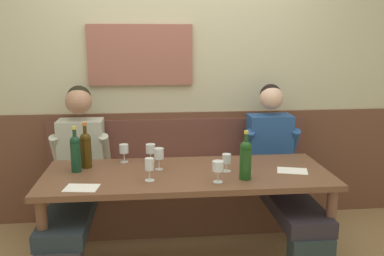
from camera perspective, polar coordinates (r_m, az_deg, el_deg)
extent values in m
cube|color=beige|center=(3.81, -1.96, 8.26)|extent=(6.80, 0.08, 2.80)
cube|color=#975A4C|center=(3.74, -6.94, 9.70)|extent=(0.90, 0.04, 0.52)
cube|color=brown|center=(3.93, -1.81, -5.06)|extent=(6.80, 0.03, 0.99)
cube|color=brown|center=(3.81, -1.54, -10.05)|extent=(2.31, 0.42, 0.44)
cube|color=brown|center=(3.72, -1.56, -6.56)|extent=(2.26, 0.39, 0.05)
cube|color=brown|center=(3.83, -1.80, -2.11)|extent=(2.31, 0.04, 0.45)
cube|color=brown|center=(3.02, -0.65, -6.30)|extent=(2.01, 0.77, 0.04)
cylinder|color=brown|center=(2.94, -19.20, -15.23)|extent=(0.07, 0.07, 0.68)
cylinder|color=brown|center=(3.09, 17.97, -13.68)|extent=(0.07, 0.07, 0.68)
cylinder|color=brown|center=(3.50, -16.83, -10.51)|extent=(0.07, 0.07, 0.68)
cylinder|color=brown|center=(3.63, 13.96, -9.49)|extent=(0.07, 0.07, 0.68)
cube|color=#232E36|center=(3.24, -15.83, -10.55)|extent=(0.31, 1.06, 0.11)
cube|color=#B0B4A4|center=(3.68, -14.59, -2.74)|extent=(0.37, 0.23, 0.50)
sphere|color=#A8785F|center=(3.59, -14.96, 3.49)|extent=(0.22, 0.22, 0.22)
sphere|color=black|center=(3.61, -14.93, 3.97)|extent=(0.20, 0.20, 0.20)
cylinder|color=#B0B4A4|center=(3.67, -17.75, -2.69)|extent=(0.08, 0.20, 0.27)
cylinder|color=#B0B4A4|center=(3.61, -11.63, -2.60)|extent=(0.08, 0.20, 0.27)
cube|color=#2A252E|center=(3.35, 12.83, -9.59)|extent=(0.31, 1.06, 0.11)
cube|color=#244B8A|center=(3.78, 10.32, -2.06)|extent=(0.37, 0.22, 0.51)
sphere|color=#DBB094|center=(3.69, 10.60, 3.99)|extent=(0.20, 0.20, 0.20)
sphere|color=black|center=(3.71, 10.51, 4.42)|extent=(0.18, 0.18, 0.18)
cylinder|color=#244B8A|center=(3.68, 7.54, -2.01)|extent=(0.08, 0.20, 0.27)
cylinder|color=#244B8A|center=(3.79, 13.41, -1.82)|extent=(0.08, 0.20, 0.27)
cylinder|color=#194318|center=(2.86, 7.18, -4.82)|extent=(0.08, 0.08, 0.21)
sphere|color=#194318|center=(2.83, 7.25, -2.54)|extent=(0.08, 0.08, 0.08)
cylinder|color=#194318|center=(2.82, 7.27, -1.56)|extent=(0.03, 0.03, 0.08)
cylinder|color=gold|center=(2.81, 7.30, -0.57)|extent=(0.03, 0.03, 0.02)
cylinder|color=#3E2A0A|center=(3.19, -14.02, -3.38)|extent=(0.08, 0.08, 0.20)
sphere|color=#3E2A0A|center=(3.16, -14.13, -1.36)|extent=(0.08, 0.08, 0.08)
cylinder|color=#3E2A0A|center=(3.15, -14.18, -0.42)|extent=(0.03, 0.03, 0.09)
cylinder|color=orange|center=(3.14, -14.23, 0.52)|extent=(0.03, 0.03, 0.02)
cylinder|color=#123922|center=(3.10, -15.32, -3.80)|extent=(0.07, 0.07, 0.21)
sphere|color=#123922|center=(3.07, -15.44, -1.69)|extent=(0.07, 0.07, 0.07)
cylinder|color=#123922|center=(3.06, -15.49, -0.85)|extent=(0.03, 0.03, 0.07)
cylinder|color=gold|center=(3.05, -15.54, 0.01)|extent=(0.03, 0.03, 0.02)
cylinder|color=silver|center=(3.08, -4.43, -5.52)|extent=(0.06, 0.06, 0.00)
cylinder|color=silver|center=(3.07, -4.44, -4.80)|extent=(0.01, 0.01, 0.08)
cylinder|color=silver|center=(3.05, -4.47, -3.43)|extent=(0.07, 0.07, 0.08)
cylinder|color=silver|center=(2.86, -5.70, -6.99)|extent=(0.06, 0.06, 0.00)
cylinder|color=silver|center=(2.84, -5.72, -6.30)|extent=(0.01, 0.01, 0.07)
cylinder|color=silver|center=(2.82, -5.75, -4.85)|extent=(0.06, 0.06, 0.08)
cylinder|color=silver|center=(2.82, 3.49, -7.22)|extent=(0.06, 0.06, 0.00)
cylinder|color=silver|center=(2.80, 3.50, -6.47)|extent=(0.01, 0.01, 0.07)
cylinder|color=silver|center=(2.78, 3.52, -5.11)|extent=(0.08, 0.08, 0.07)
cylinder|color=#F3D77C|center=(2.79, 3.51, -5.57)|extent=(0.07, 0.07, 0.02)
cylinder|color=silver|center=(3.16, 6.97, -5.10)|extent=(0.06, 0.06, 0.00)
cylinder|color=silver|center=(3.15, 6.99, -4.56)|extent=(0.01, 0.01, 0.06)
cylinder|color=silver|center=(3.14, 7.02, -3.40)|extent=(0.06, 0.06, 0.08)
cylinder|color=silver|center=(3.04, 4.63, -5.77)|extent=(0.07, 0.07, 0.00)
cylinder|color=silver|center=(3.03, 4.64, -5.24)|extent=(0.01, 0.01, 0.06)
cylinder|color=silver|center=(3.01, 4.66, -4.12)|extent=(0.06, 0.06, 0.07)
cylinder|color=silver|center=(3.29, -9.06, -4.49)|extent=(0.06, 0.06, 0.00)
cylinder|color=silver|center=(3.28, -9.08, -3.89)|extent=(0.01, 0.01, 0.07)
cylinder|color=silver|center=(3.26, -9.12, -2.75)|extent=(0.07, 0.07, 0.07)
cylinder|color=#F5E789|center=(3.26, -9.11, -3.12)|extent=(0.06, 0.06, 0.02)
cylinder|color=silver|center=(3.28, -5.55, -4.41)|extent=(0.07, 0.07, 0.00)
cylinder|color=silver|center=(3.27, -5.56, -3.87)|extent=(0.01, 0.01, 0.06)
cylinder|color=silver|center=(3.26, -5.59, -2.77)|extent=(0.07, 0.07, 0.07)
cube|color=white|center=(2.80, -14.60, -7.77)|extent=(0.23, 0.18, 0.00)
cube|color=white|center=(3.12, 13.30, -5.59)|extent=(0.24, 0.20, 0.00)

